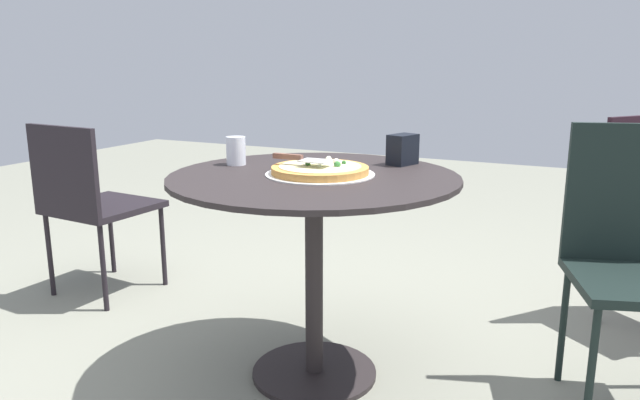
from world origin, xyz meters
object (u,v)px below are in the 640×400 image
Objects in this scene: patio_chair_far at (633,249)px; patio_chair_corner at (89,198)px; patio_table at (314,221)px; napkin_dispenser at (403,150)px; drinking_cup at (236,151)px; pizza_server at (301,159)px; pizza_on_tray at (320,170)px.

patio_chair_corner is at bearing 2.14° from patio_chair_far.
napkin_dispenser is (-0.21, -0.32, 0.22)m from patio_table.
pizza_server is at bearing 167.70° from drinking_cup.
napkin_dispenser reaches higher than patio_chair_corner.
drinking_cup is (0.35, -0.05, 0.22)m from patio_table.
drinking_cup is at bearing 135.09° from napkin_dispenser.
patio_chair_far is at bearing -162.74° from patio_table.
patio_chair_far is at bearing -163.00° from pizza_on_tray.
pizza_server is at bearing 169.28° from patio_chair_corner.
patio_chair_far is (-1.04, -0.32, -0.27)m from pizza_server.
pizza_on_tray is (-0.02, -0.01, 0.18)m from patio_table.
napkin_dispenser is 1.54m from patio_chair_corner.
patio_chair_far reaches higher than pizza_server.
pizza_server is at bearing 16.04° from patio_table.
patio_table is at bearing 171.19° from drinking_cup.
patio_table is at bearing 170.17° from patio_chair_corner.
patio_chair_far reaches higher than napkin_dispenser.
patio_table is 1.18× the size of patio_chair_corner.
patio_table is 0.44m from napkin_dispenser.
pizza_on_tray is 0.44× the size of patio_chair_corner.
patio_chair_corner is (1.50, 0.10, -0.31)m from napkin_dispenser.
patio_chair_far is (-0.79, 0.01, -0.27)m from napkin_dispenser.
napkin_dispenser reaches higher than pizza_server.
pizza_on_tray is at bearing 168.03° from napkin_dispenser.
patio_chair_far is at bearing -169.22° from drinking_cup.
pizza_on_tray is 0.37m from napkin_dispenser.
pizza_on_tray reaches higher than patio_table.
patio_chair_far is 1.10× the size of patio_chair_corner.
napkin_dispenser is at bearing -121.12° from pizza_on_tray.
patio_chair_corner reaches higher than patio_table.
pizza_server is at bearing 162.40° from napkin_dispenser.
patio_table is 0.18m from pizza_on_tray.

